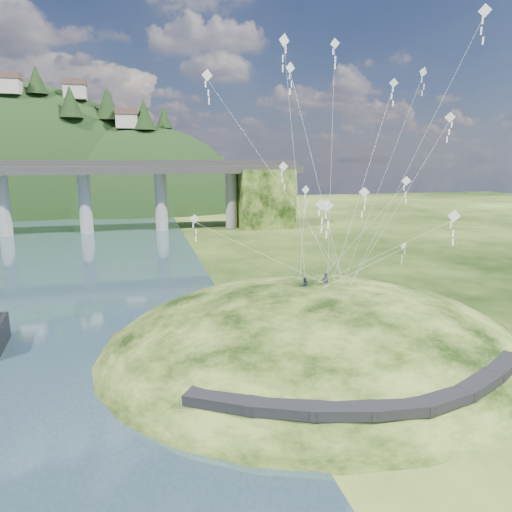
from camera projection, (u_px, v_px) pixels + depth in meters
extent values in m
plane|color=black|center=(223.00, 368.00, 33.58)|extent=(320.00, 320.00, 0.00)
ellipsoid|color=black|center=(315.00, 364.00, 37.71)|extent=(36.00, 32.00, 13.00)
cube|color=black|center=(222.00, 399.00, 25.21)|extent=(4.32, 3.62, 0.71)
cube|color=black|center=(282.00, 406.00, 24.36)|extent=(4.10, 2.97, 0.61)
cube|color=black|center=(342.00, 409.00, 24.13)|extent=(3.85, 2.37, 0.62)
cube|color=black|center=(397.00, 407.00, 24.43)|extent=(3.62, 1.83, 0.66)
cube|color=black|center=(444.00, 398.00, 25.34)|extent=(3.82, 2.27, 0.68)
cube|color=black|center=(478.00, 382.00, 26.94)|extent=(4.11, 2.97, 0.71)
cube|color=black|center=(501.00, 365.00, 29.13)|extent=(4.26, 3.43, 0.66)
cylinder|color=gray|center=(3.00, 204.00, 90.98)|extent=(2.60, 2.60, 13.00)
cylinder|color=gray|center=(85.00, 202.00, 94.70)|extent=(2.60, 2.60, 13.00)
cylinder|color=gray|center=(161.00, 200.00, 98.42)|extent=(2.60, 2.60, 13.00)
cylinder|color=gray|center=(231.00, 199.00, 102.14)|extent=(2.60, 2.60, 13.00)
cube|color=black|center=(264.00, 198.00, 103.93)|extent=(12.00, 11.00, 13.00)
ellipsoid|color=black|center=(29.00, 228.00, 144.76)|extent=(96.00, 68.00, 88.00)
ellipsoid|color=black|center=(143.00, 240.00, 146.39)|extent=(76.00, 56.00, 72.00)
cone|color=black|center=(36.00, 79.00, 124.80)|extent=(5.83, 5.83, 7.67)
cone|color=black|center=(70.00, 102.00, 123.50)|extent=(6.47, 6.47, 8.51)
cone|color=black|center=(107.00, 103.00, 132.13)|extent=(7.13, 7.13, 9.38)
cone|color=black|center=(144.00, 114.00, 130.54)|extent=(6.56, 6.56, 8.63)
cone|color=black|center=(164.00, 117.00, 137.30)|extent=(4.88, 4.88, 6.42)
cube|color=beige|center=(9.00, 87.00, 121.77)|extent=(6.00, 5.00, 4.00)
cube|color=brown|center=(7.00, 76.00, 121.22)|extent=(6.40, 5.40, 1.60)
cube|color=beige|center=(75.00, 92.00, 131.32)|extent=(6.00, 5.00, 4.00)
cube|color=brown|center=(74.00, 82.00, 130.77)|extent=(6.40, 5.40, 1.60)
cube|color=beige|center=(127.00, 122.00, 130.70)|extent=(6.00, 5.00, 4.00)
cube|color=brown|center=(126.00, 112.00, 130.14)|extent=(6.40, 5.40, 1.60)
cube|color=#3B2018|center=(185.00, 336.00, 38.68)|extent=(12.25, 4.31, 0.30)
cylinder|color=#3B2018|center=(123.00, 339.00, 38.50)|extent=(0.26, 0.26, 0.87)
cylinder|color=#3B2018|center=(154.00, 339.00, 38.61)|extent=(0.26, 0.26, 0.87)
cylinder|color=#3B2018|center=(185.00, 338.00, 38.73)|extent=(0.26, 0.26, 0.87)
cylinder|color=#3B2018|center=(215.00, 338.00, 38.84)|extent=(0.26, 0.26, 0.87)
cylinder|color=#3B2018|center=(246.00, 337.00, 38.95)|extent=(0.26, 0.26, 0.87)
imported|color=#242830|center=(326.00, 273.00, 37.82)|extent=(0.71, 0.53, 1.77)
imported|color=#242830|center=(304.00, 277.00, 36.87)|extent=(0.78, 0.64, 1.47)
cube|color=white|center=(406.00, 181.00, 38.59)|extent=(0.65, 0.55, 0.80)
cube|color=white|center=(406.00, 188.00, 38.71)|extent=(0.10, 0.06, 0.47)
cube|color=white|center=(405.00, 195.00, 38.82)|extent=(0.10, 0.06, 0.47)
cube|color=white|center=(405.00, 201.00, 38.94)|extent=(0.10, 0.06, 0.47)
cube|color=white|center=(290.00, 68.00, 37.92)|extent=(0.87, 0.30, 0.89)
cube|color=white|center=(290.00, 76.00, 38.05)|extent=(0.11, 0.07, 0.52)
cube|color=white|center=(290.00, 84.00, 38.18)|extent=(0.11, 0.07, 0.52)
cube|color=white|center=(290.00, 92.00, 38.31)|extent=(0.11, 0.07, 0.52)
cube|color=white|center=(327.00, 205.00, 28.90)|extent=(0.86, 0.27, 0.86)
cube|color=white|center=(327.00, 215.00, 29.03)|extent=(0.11, 0.02, 0.51)
cube|color=white|center=(326.00, 225.00, 29.16)|extent=(0.11, 0.02, 0.51)
cube|color=white|center=(326.00, 234.00, 29.29)|extent=(0.11, 0.02, 0.51)
cube|color=white|center=(423.00, 72.00, 32.48)|extent=(0.68, 0.25, 0.66)
cube|color=white|center=(423.00, 79.00, 32.58)|extent=(0.08, 0.06, 0.40)
cube|color=white|center=(422.00, 87.00, 32.68)|extent=(0.08, 0.06, 0.40)
cube|color=white|center=(422.00, 94.00, 32.78)|extent=(0.08, 0.06, 0.40)
cube|color=white|center=(283.00, 166.00, 36.37)|extent=(0.67, 0.44, 0.76)
cube|color=white|center=(283.00, 173.00, 36.48)|extent=(0.10, 0.05, 0.44)
cube|color=white|center=(283.00, 180.00, 36.59)|extent=(0.10, 0.05, 0.44)
cube|color=white|center=(283.00, 187.00, 36.70)|extent=(0.10, 0.05, 0.44)
cube|color=white|center=(207.00, 75.00, 34.54)|extent=(0.87, 0.23, 0.87)
cube|color=white|center=(207.00, 84.00, 34.67)|extent=(0.11, 0.07, 0.51)
cube|color=white|center=(208.00, 92.00, 34.79)|extent=(0.11, 0.07, 0.51)
cube|color=white|center=(208.00, 101.00, 34.92)|extent=(0.11, 0.07, 0.51)
cube|color=white|center=(394.00, 83.00, 41.43)|extent=(0.80, 0.29, 0.81)
cube|color=white|center=(393.00, 90.00, 41.55)|extent=(0.11, 0.03, 0.48)
cube|color=white|center=(393.00, 96.00, 41.67)|extent=(0.11, 0.03, 0.48)
cube|color=white|center=(393.00, 103.00, 41.79)|extent=(0.11, 0.03, 0.48)
cube|color=white|center=(194.00, 219.00, 37.29)|extent=(0.78, 0.23, 0.76)
cube|color=white|center=(195.00, 226.00, 37.40)|extent=(0.10, 0.05, 0.45)
cube|color=white|center=(195.00, 232.00, 37.52)|extent=(0.10, 0.05, 0.45)
cube|color=white|center=(195.00, 239.00, 37.63)|extent=(0.10, 0.05, 0.45)
cube|color=white|center=(306.00, 190.00, 38.17)|extent=(0.72, 0.24, 0.74)
cube|color=white|center=(306.00, 196.00, 38.28)|extent=(0.09, 0.06, 0.43)
cube|color=white|center=(305.00, 202.00, 38.39)|extent=(0.09, 0.06, 0.43)
cube|color=white|center=(305.00, 209.00, 38.49)|extent=(0.09, 0.06, 0.43)
cube|color=white|center=(485.00, 11.00, 27.03)|extent=(0.53, 0.61, 0.76)
cube|color=white|center=(484.00, 20.00, 27.14)|extent=(0.09, 0.08, 0.44)
cube|color=white|center=(483.00, 30.00, 27.25)|extent=(0.09, 0.08, 0.44)
cube|color=white|center=(482.00, 40.00, 27.37)|extent=(0.09, 0.08, 0.44)
cube|color=white|center=(284.00, 40.00, 32.87)|extent=(0.86, 0.32, 0.89)
cube|color=white|center=(284.00, 50.00, 33.00)|extent=(0.11, 0.07, 0.52)
cube|color=white|center=(284.00, 59.00, 33.13)|extent=(0.11, 0.07, 0.52)
cube|color=white|center=(284.00, 68.00, 33.26)|extent=(0.11, 0.07, 0.52)
cube|color=white|center=(321.00, 205.00, 28.53)|extent=(0.61, 0.47, 0.71)
cube|color=white|center=(321.00, 213.00, 28.64)|extent=(0.10, 0.05, 0.43)
cube|color=white|center=(321.00, 221.00, 28.74)|extent=(0.10, 0.05, 0.43)
cube|color=white|center=(320.00, 230.00, 28.85)|extent=(0.10, 0.05, 0.43)
cube|color=white|center=(450.00, 117.00, 33.80)|extent=(0.64, 0.48, 0.75)
cube|color=white|center=(449.00, 125.00, 33.91)|extent=(0.10, 0.06, 0.44)
cube|color=white|center=(449.00, 132.00, 34.02)|extent=(0.10, 0.06, 0.44)
cube|color=white|center=(448.00, 139.00, 34.13)|extent=(0.10, 0.06, 0.44)
cube|color=white|center=(404.00, 246.00, 39.07)|extent=(0.66, 0.24, 0.66)
cube|color=white|center=(403.00, 251.00, 39.16)|extent=(0.08, 0.06, 0.39)
cube|color=white|center=(403.00, 257.00, 39.26)|extent=(0.08, 0.06, 0.39)
cube|color=white|center=(403.00, 262.00, 39.36)|extent=(0.08, 0.06, 0.39)
cube|color=white|center=(454.00, 216.00, 30.08)|extent=(0.73, 0.47, 0.82)
cube|color=white|center=(453.00, 225.00, 30.20)|extent=(0.11, 0.06, 0.48)
cube|color=white|center=(452.00, 234.00, 30.32)|extent=(0.11, 0.06, 0.48)
cube|color=white|center=(452.00, 242.00, 30.45)|extent=(0.11, 0.06, 0.48)
cube|color=white|center=(364.00, 192.00, 31.36)|extent=(0.64, 0.42, 0.72)
cube|color=white|center=(364.00, 200.00, 31.47)|extent=(0.10, 0.05, 0.42)
cube|color=white|center=(363.00, 207.00, 31.58)|extent=(0.10, 0.05, 0.42)
cube|color=white|center=(363.00, 215.00, 31.68)|extent=(0.10, 0.05, 0.42)
cube|color=white|center=(335.00, 44.00, 35.50)|extent=(0.56, 0.61, 0.77)
cube|color=white|center=(335.00, 51.00, 35.62)|extent=(0.10, 0.07, 0.45)
cube|color=white|center=(334.00, 59.00, 35.73)|extent=(0.10, 0.07, 0.45)
cube|color=white|center=(334.00, 66.00, 35.85)|extent=(0.10, 0.07, 0.45)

